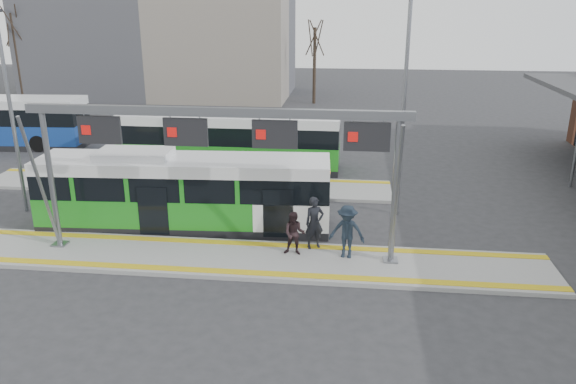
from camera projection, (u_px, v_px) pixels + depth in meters
name	position (u px, v px, depth m)	size (l,w,h in m)	color
ground	(232.00, 260.00, 19.71)	(120.00, 120.00, 0.00)	#2D2D30
platform_main	(232.00, 259.00, 19.69)	(22.00, 3.00, 0.15)	gray
platform_second	(186.00, 184.00, 27.63)	(20.00, 3.00, 0.15)	gray
tactile_main	(232.00, 256.00, 19.66)	(22.00, 2.65, 0.02)	gold
tactile_second	(192.00, 176.00, 28.69)	(20.00, 0.35, 0.02)	gold
gantry	(219.00, 139.00, 18.60)	(13.00, 1.68, 5.20)	slate
hero_bus	(184.00, 193.00, 22.24)	(11.54, 3.04, 3.14)	black
bg_bus_green	(229.00, 142.00, 30.20)	(11.84, 2.57, 2.96)	black
passenger_a	(314.00, 223.00, 20.09)	(0.70, 0.46, 1.92)	black
passenger_b	(294.00, 233.00, 19.62)	(0.76, 0.59, 1.57)	black
passenger_c	(347.00, 232.00, 19.34)	(1.23, 0.71, 1.91)	#19232E
tree_left	(269.00, 41.00, 49.09)	(1.40, 1.40, 7.01)	#382B21
tree_mid	(315.00, 38.00, 48.14)	(1.40, 1.40, 7.39)	#382B21
tree_far	(13.00, 26.00, 48.59)	(1.40, 1.40, 8.71)	#382B21
lamp_west	(11.00, 110.00, 22.93)	(0.50, 0.25, 8.36)	slate
lamp_east	(404.00, 105.00, 22.55)	(0.50, 0.25, 8.85)	slate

